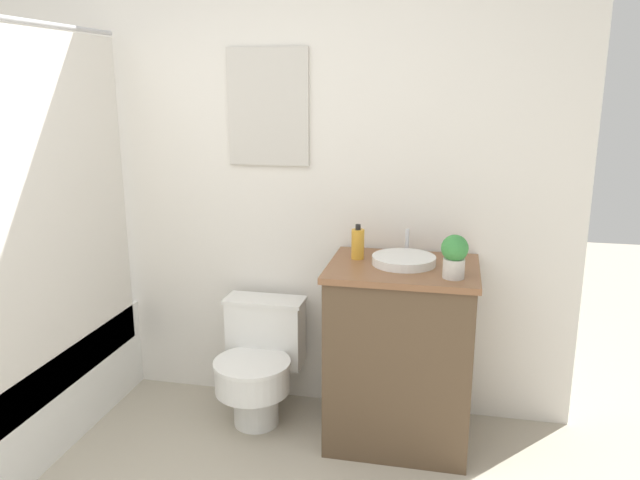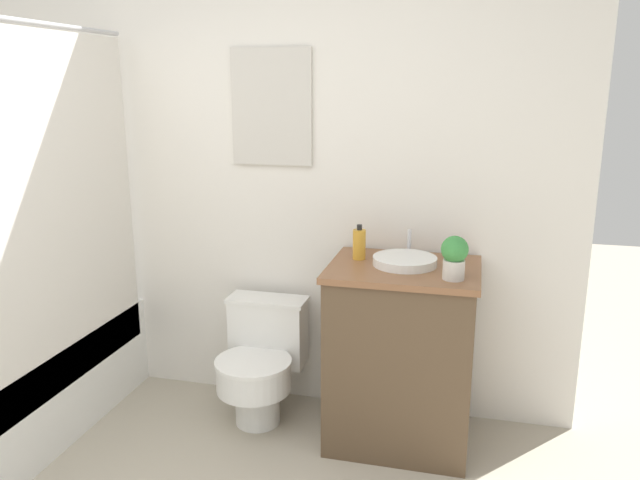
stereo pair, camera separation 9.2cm
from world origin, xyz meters
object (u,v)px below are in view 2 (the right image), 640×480
Objects in this scene: toilet at (261,360)px; soap_bottle at (359,244)px; sink at (405,261)px; potted_plant at (454,256)px.

toilet is 3.65× the size of soap_bottle.
sink is (0.73, -0.01, 0.60)m from toilet.
toilet is at bearing 179.33° from sink.
potted_plant is (0.23, -0.17, 0.08)m from sink.
soap_bottle is (0.50, 0.04, 0.65)m from toilet.
toilet is at bearing 169.56° from potted_plant.
soap_bottle is 0.88× the size of potted_plant.
sink is at bearing -11.99° from soap_bottle.
toilet is 0.94m from sink.
soap_bottle reaches higher than sink.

